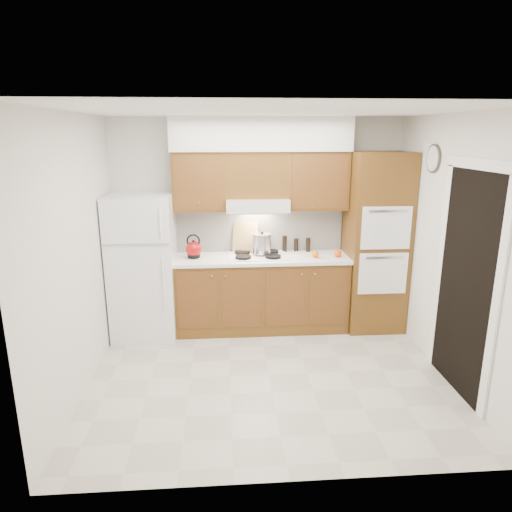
{
  "coord_description": "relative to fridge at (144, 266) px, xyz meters",
  "views": [
    {
      "loc": [
        -0.44,
        -4.2,
        2.41
      ],
      "look_at": [
        -0.1,
        0.45,
        1.15
      ],
      "focal_mm": 32.0,
      "sensor_mm": 36.0,
      "label": 1
    }
  ],
  "objects": [
    {
      "name": "kettle",
      "position": [
        0.6,
        0.06,
        0.19
      ],
      "size": [
        0.2,
        0.2,
        0.19
      ],
      "primitive_type": "sphere",
      "rotation": [
        0.0,
        0.0,
        0.03
      ],
      "color": "#940A0B",
      "rests_on": "countertop"
    },
    {
      "name": "orange_near",
      "position": [
        2.36,
        -0.04,
        0.12
      ],
      "size": [
        0.11,
        0.11,
        0.09
      ],
      "primitive_type": "sphere",
      "rotation": [
        0.0,
        0.0,
        0.31
      ],
      "color": "#F04E0C",
      "rests_on": "countertop"
    },
    {
      "name": "cooktop",
      "position": [
        1.38,
        0.07,
        0.09
      ],
      "size": [
        0.74,
        0.5,
        0.01
      ],
      "primitive_type": "cube",
      "color": "white",
      "rests_on": "countertop"
    },
    {
      "name": "wall_left",
      "position": [
        -0.4,
        -1.14,
        0.44
      ],
      "size": [
        0.02,
        3.0,
        2.6
      ],
      "primitive_type": "cube",
      "color": "silver",
      "rests_on": "floor"
    },
    {
      "name": "floor",
      "position": [
        1.41,
        -1.14,
        -0.86
      ],
      "size": [
        3.6,
        3.6,
        0.0
      ],
      "primitive_type": "plane",
      "color": "#BDB5A5",
      "rests_on": "ground"
    },
    {
      "name": "upper_cab_right",
      "position": [
        2.12,
        0.19,
        0.99
      ],
      "size": [
        0.73,
        0.33,
        0.7
      ],
      "primitive_type": "cube",
      "color": "brown",
      "rests_on": "wall_back"
    },
    {
      "name": "condiment_b",
      "position": [
        2.05,
        0.26,
        0.17
      ],
      "size": [
        0.06,
        0.06,
        0.18
      ],
      "primitive_type": "cylinder",
      "rotation": [
        0.0,
        0.0,
        -0.18
      ],
      "color": "black",
      "rests_on": "countertop"
    },
    {
      "name": "upper_cab_left",
      "position": [
        0.69,
        0.19,
        0.99
      ],
      "size": [
        0.63,
        0.33,
        0.7
      ],
      "primitive_type": "cube",
      "color": "brown",
      "rests_on": "wall_back"
    },
    {
      "name": "doorway",
      "position": [
        3.19,
        -1.49,
        0.19
      ],
      "size": [
        0.02,
        0.9,
        2.1
      ],
      "primitive_type": "cube",
      "color": "black",
      "rests_on": "floor"
    },
    {
      "name": "cutting_board",
      "position": [
        1.24,
        0.26,
        0.28
      ],
      "size": [
        0.33,
        0.19,
        0.41
      ],
      "primitive_type": "cube",
      "rotation": [
        -0.21,
        0.0,
        -0.29
      ],
      "color": "tan",
      "rests_on": "countertop"
    },
    {
      "name": "upper_cab_over_hood",
      "position": [
        1.38,
        0.19,
        1.06
      ],
      "size": [
        0.75,
        0.33,
        0.55
      ],
      "primitive_type": "cube",
      "color": "brown",
      "rests_on": "range_hood"
    },
    {
      "name": "soffit",
      "position": [
        1.43,
        0.18,
        1.54
      ],
      "size": [
        2.13,
        0.36,
        0.4
      ],
      "primitive_type": "cube",
      "color": "silver",
      "rests_on": "wall_back"
    },
    {
      "name": "orange_far",
      "position": [
        2.08,
        -0.04,
        0.12
      ],
      "size": [
        0.11,
        0.11,
        0.09
      ],
      "primitive_type": "sphere",
      "rotation": [
        0.0,
        0.0,
        0.36
      ],
      "color": "orange",
      "rests_on": "countertop"
    },
    {
      "name": "backsplash",
      "position": [
        1.43,
        0.34,
        0.36
      ],
      "size": [
        2.11,
        0.03,
        0.56
      ],
      "primitive_type": "cube",
      "color": "white",
      "rests_on": "countertop"
    },
    {
      "name": "condiment_c",
      "position": [
        1.9,
        0.3,
        0.16
      ],
      "size": [
        0.07,
        0.07,
        0.16
      ],
      "primitive_type": "cylinder",
      "rotation": [
        0.0,
        0.0,
        0.25
      ],
      "color": "black",
      "rests_on": "countertop"
    },
    {
      "name": "condiment_a",
      "position": [
        1.74,
        0.27,
        0.18
      ],
      "size": [
        0.07,
        0.07,
        0.21
      ],
      "primitive_type": "cylinder",
      "rotation": [
        0.0,
        0.0,
        -0.22
      ],
      "color": "black",
      "rests_on": "countertop"
    },
    {
      "name": "fridge",
      "position": [
        0.0,
        0.0,
        0.0
      ],
      "size": [
        0.75,
        0.72,
        1.72
      ],
      "primitive_type": "cube",
      "color": "white",
      "rests_on": "floor"
    },
    {
      "name": "countertop",
      "position": [
        1.43,
        0.05,
        0.06
      ],
      "size": [
        2.13,
        0.62,
        0.04
      ],
      "primitive_type": "cube",
      "color": "white",
      "rests_on": "base_cabinets"
    },
    {
      "name": "range_hood",
      "position": [
        1.38,
        0.13,
        0.71
      ],
      "size": [
        0.75,
        0.45,
        0.15
      ],
      "primitive_type": "cube",
      "color": "silver",
      "rests_on": "wall_back"
    },
    {
      "name": "base_cabinets",
      "position": [
        1.43,
        0.06,
        -0.41
      ],
      "size": [
        2.11,
        0.6,
        0.9
      ],
      "primitive_type": "cube",
      "color": "brown",
      "rests_on": "floor"
    },
    {
      "name": "wall_clock",
      "position": [
        3.19,
        -0.59,
        1.29
      ],
      "size": [
        0.02,
        0.3,
        0.3
      ],
      "primitive_type": "cylinder",
      "rotation": [
        0.0,
        1.57,
        0.0
      ],
      "color": "#3F3833",
      "rests_on": "wall_right"
    },
    {
      "name": "stock_pot",
      "position": [
        1.44,
        0.11,
        0.23
      ],
      "size": [
        0.3,
        0.3,
        0.24
      ],
      "primitive_type": "cylinder",
      "rotation": [
        0.0,
        0.0,
        0.39
      ],
      "color": "silver",
      "rests_on": "cooktop"
    },
    {
      "name": "oven_cabinet",
      "position": [
        2.85,
        0.03,
        0.24
      ],
      "size": [
        0.7,
        0.65,
        2.2
      ],
      "primitive_type": "cube",
      "color": "brown",
      "rests_on": "floor"
    },
    {
      "name": "wall_right",
      "position": [
        3.21,
        -1.14,
        0.44
      ],
      "size": [
        0.02,
        3.0,
        2.6
      ],
      "primitive_type": "cube",
      "color": "silver",
      "rests_on": "floor"
    },
    {
      "name": "ceiling",
      "position": [
        1.41,
        -1.14,
        1.74
      ],
      "size": [
        3.6,
        3.6,
        0.0
      ],
      "primitive_type": "plane",
      "color": "white",
      "rests_on": "wall_back"
    },
    {
      "name": "wall_back",
      "position": [
        1.41,
        0.36,
        0.44
      ],
      "size": [
        3.6,
        0.02,
        2.6
      ],
      "primitive_type": "cube",
      "color": "silver",
      "rests_on": "floor"
    }
  ]
}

